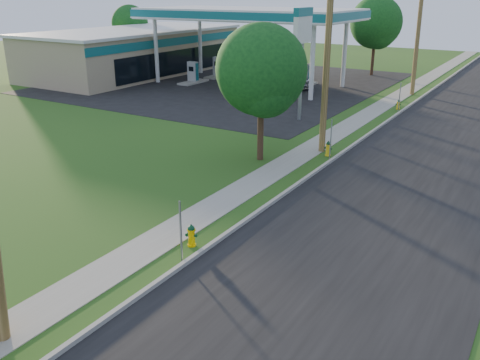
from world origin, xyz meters
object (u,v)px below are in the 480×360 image
object	(u,v)px
utility_pole_far	(418,32)
utility_pole_mid	(327,53)
fuel_pump_ne	(283,84)
hydrant_far	(398,104)
fuel_pump_se	(304,78)
tree_verge	(262,74)
car_silver	(286,78)
price_pylon	(303,32)
fuel_pump_sw	(218,70)
hydrant_mid	(328,149)
fuel_pump_nw	(193,75)
tree_back	(130,25)
tree_lot	(377,25)
hydrant_near	(191,235)

from	to	relation	value
utility_pole_far	utility_pole_mid	bearing A→B (deg)	-90.00
fuel_pump_ne	hydrant_far	world-z (taller)	fuel_pump_ne
fuel_pump_ne	fuel_pump_se	size ratio (longest dim) A/B	1.00
tree_verge	car_silver	xyz separation A→B (m)	(-7.87, 18.29, -3.38)
fuel_pump_ne	price_pylon	world-z (taller)	price_pylon
utility_pole_far	tree_verge	world-z (taller)	utility_pole_far
fuel_pump_sw	price_pylon	size ratio (longest dim) A/B	0.47
fuel_pump_se	hydrant_mid	distance (m)	19.92
fuel_pump_nw	fuel_pump_ne	world-z (taller)	same
tree_back	tree_lot	bearing A→B (deg)	8.44
fuel_pump_se	tree_lot	world-z (taller)	tree_lot
tree_back	car_silver	world-z (taller)	tree_back
fuel_pump_nw	hydrant_mid	size ratio (longest dim) A/B	4.13
utility_pole_far	tree_back	distance (m)	33.46
fuel_pump_se	hydrant_near	xyz separation A→B (m)	(9.41, -28.85, -0.35)
fuel_pump_se	tree_verge	world-z (taller)	tree_verge
fuel_pump_nw	fuel_pump_sw	world-z (taller)	same
fuel_pump_se	hydrant_near	bearing A→B (deg)	-71.94
tree_verge	hydrant_near	distance (m)	10.05
hydrant_far	price_pylon	bearing A→B (deg)	-124.78
hydrant_near	tree_lot	bearing A→B (deg)	99.37
utility_pole_mid	car_silver	size ratio (longest dim) A/B	2.07
utility_pole_mid	fuel_pump_nw	bearing A→B (deg)	144.01
fuel_pump_ne	tree_verge	bearing A→B (deg)	-66.40
tree_back	hydrant_near	bearing A→B (deg)	-44.83
fuel_pump_se	hydrant_near	distance (m)	30.34
tree_back	utility_pole_mid	bearing A→B (deg)	-33.14
price_pylon	tree_back	xyz separation A→B (m)	(-29.35, 16.20, -1.37)
car_silver	tree_back	bearing A→B (deg)	88.79
price_pylon	tree_back	size ratio (longest dim) A/B	1.09
fuel_pump_sw	tree_verge	distance (m)	25.71
fuel_pump_nw	car_silver	size ratio (longest dim) A/B	0.67
price_pylon	hydrant_mid	world-z (taller)	price_pylon
tree_lot	car_silver	xyz separation A→B (m)	(-4.14, -10.37, -3.96)
hydrant_mid	fuel_pump_se	bearing A→B (deg)	118.36
hydrant_mid	car_silver	distance (m)	19.04
fuel_pump_ne	hydrant_mid	distance (m)	16.51
fuel_pump_nw	fuel_pump_se	bearing A→B (deg)	23.96
tree_back	hydrant_far	distance (m)	35.42
fuel_pump_ne	fuel_pump_se	distance (m)	4.00
price_pylon	hydrant_near	size ratio (longest dim) A/B	8.98
hydrant_near	hydrant_far	distance (m)	23.85
utility_pole_mid	fuel_pump_nw	size ratio (longest dim) A/B	3.06
utility_pole_mid	hydrant_near	xyz separation A→B (m)	(0.51, -11.85, -4.58)
hydrant_far	hydrant_near	bearing A→B (deg)	-90.27
hydrant_near	car_silver	size ratio (longest dim) A/B	0.16
fuel_pump_ne	car_silver	bearing A→B (deg)	111.25
fuel_pump_nw	hydrant_far	world-z (taller)	fuel_pump_nw
tree_verge	car_silver	world-z (taller)	tree_verge
utility_pole_mid	price_pylon	xyz separation A→B (m)	(-3.90, 5.50, 0.48)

